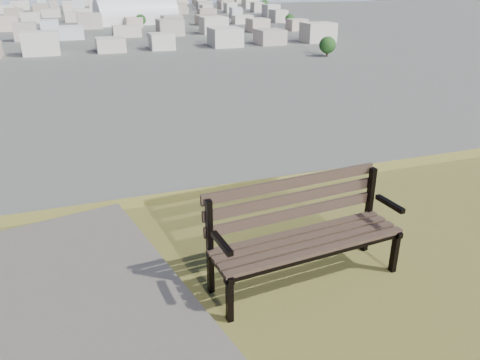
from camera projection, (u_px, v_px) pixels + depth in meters
name	position (u px, v px, depth m)	size (l,w,h in m)	color
park_bench	(303.00, 227.00, 4.59)	(1.98, 0.79, 1.01)	#402E25
gravel_patch	(14.00, 360.00, 3.70)	(3.12, 4.45, 0.09)	#615D54
arena	(136.00, 16.00, 299.49)	(53.00, 29.06, 21.21)	silver
city_blocks	(69.00, 12.00, 353.16)	(395.00, 361.00, 7.00)	beige
city_trees	(24.00, 19.00, 279.33)	(406.52, 387.20, 9.98)	#322119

